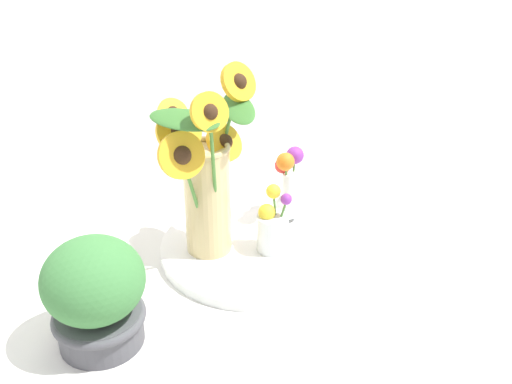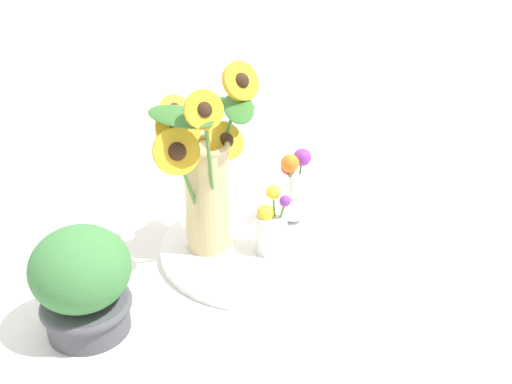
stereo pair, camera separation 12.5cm
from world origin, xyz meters
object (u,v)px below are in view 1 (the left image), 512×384
at_px(mason_jar_sunflowers, 207,179).
at_px(vase_small_center, 273,226).
at_px(vase_bulb_right, 288,187).
at_px(potted_plant, 94,293).
at_px(serving_tray, 256,247).

distance_m(mason_jar_sunflowers, vase_small_center, 0.18).
height_order(vase_small_center, vase_bulb_right, vase_bulb_right).
distance_m(vase_bulb_right, potted_plant, 0.52).
relative_size(mason_jar_sunflowers, vase_small_center, 2.73).
distance_m(mason_jar_sunflowers, potted_plant, 0.32).
distance_m(serving_tray, mason_jar_sunflowers, 0.21).
height_order(serving_tray, mason_jar_sunflowers, mason_jar_sunflowers).
height_order(mason_jar_sunflowers, vase_bulb_right, mason_jar_sunflowers).
xyz_separation_m(mason_jar_sunflowers, vase_small_center, (0.11, -0.08, -0.12)).
xyz_separation_m(vase_bulb_right, potted_plant, (-0.52, -0.09, 0.00)).
distance_m(mason_jar_sunflowers, vase_bulb_right, 0.24).
height_order(vase_bulb_right, potted_plant, potted_plant).
bearing_deg(potted_plant, vase_bulb_right, 9.53).
bearing_deg(potted_plant, serving_tray, 6.80).
relative_size(serving_tray, vase_small_center, 2.84).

